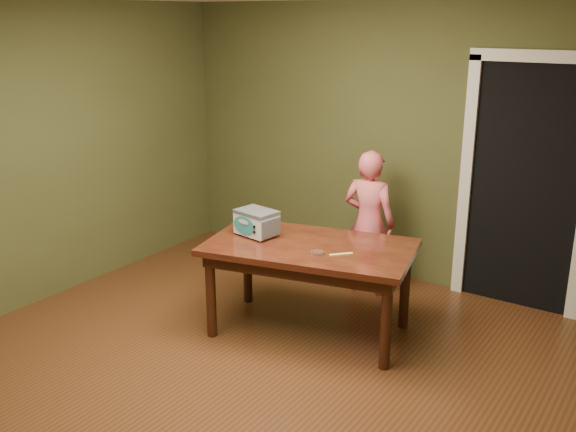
% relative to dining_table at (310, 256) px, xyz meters
% --- Properties ---
extents(floor, '(5.00, 5.00, 0.00)m').
position_rel_dining_table_xyz_m(floor, '(-0.08, -1.01, -0.65)').
color(floor, brown).
rests_on(floor, ground).
extents(room_shell, '(4.52, 5.02, 2.61)m').
position_rel_dining_table_xyz_m(room_shell, '(-0.08, -1.01, 1.06)').
color(room_shell, '#4B502B').
rests_on(room_shell, ground).
extents(doorway, '(1.10, 0.66, 2.25)m').
position_rel_dining_table_xyz_m(doorway, '(1.22, 1.77, 0.41)').
color(doorway, black).
rests_on(doorway, ground).
extents(dining_table, '(1.76, 1.24, 0.75)m').
position_rel_dining_table_xyz_m(dining_table, '(0.00, 0.00, 0.00)').
color(dining_table, black).
rests_on(dining_table, floor).
extents(toy_oven, '(0.37, 0.28, 0.21)m').
position_rel_dining_table_xyz_m(toy_oven, '(-0.47, -0.06, 0.21)').
color(toy_oven, '#4C4F54').
rests_on(toy_oven, dining_table).
extents(baking_pan, '(0.10, 0.10, 0.02)m').
position_rel_dining_table_xyz_m(baking_pan, '(0.16, -0.15, 0.11)').
color(baking_pan, silver).
rests_on(baking_pan, dining_table).
extents(spatula, '(0.14, 0.15, 0.01)m').
position_rel_dining_table_xyz_m(spatula, '(0.32, -0.06, 0.10)').
color(spatula, '#FFE26E').
rests_on(spatula, dining_table).
extents(child, '(0.52, 0.37, 1.34)m').
position_rel_dining_table_xyz_m(child, '(0.02, 0.98, 0.02)').
color(child, '#EE626E').
rests_on(child, floor).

